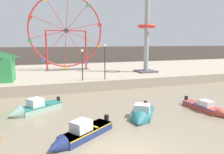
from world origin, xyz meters
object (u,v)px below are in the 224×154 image
(motorboat_faded_red, at_px, (208,108))
(motorboat_navy_blue, at_px, (78,135))
(promenade_lamp_near, at_px, (82,60))
(motorboat_teal_painted, at_px, (141,115))
(drop_tower_steel_tower, at_px, (147,31))
(motorboat_seafoam, at_px, (32,109))
(ferris_wheel_red_frame, at_px, (66,32))
(promenade_lamp_far, at_px, (105,57))

(motorboat_faded_red, xyz_separation_m, motorboat_navy_blue, (-11.01, -1.74, 0.05))
(motorboat_faded_red, relative_size, promenade_lamp_near, 1.26)
(motorboat_teal_painted, distance_m, promenade_lamp_near, 11.61)
(motorboat_navy_blue, bearing_deg, drop_tower_steel_tower, -162.47)
(motorboat_seafoam, bearing_deg, ferris_wheel_red_frame, -139.00)
(ferris_wheel_red_frame, bearing_deg, motorboat_seafoam, -106.44)
(motorboat_teal_painted, height_order, promenade_lamp_far, promenade_lamp_far)
(drop_tower_steel_tower, bearing_deg, ferris_wheel_red_frame, 149.47)
(motorboat_faded_red, bearing_deg, promenade_lamp_far, -159.81)
(motorboat_seafoam, bearing_deg, motorboat_navy_blue, 80.54)
(promenade_lamp_far, bearing_deg, ferris_wheel_red_frame, 106.28)
(promenade_lamp_near, bearing_deg, motorboat_faded_red, -54.07)
(promenade_lamp_near, bearing_deg, ferris_wheel_red_frame, 92.11)
(drop_tower_steel_tower, bearing_deg, motorboat_teal_painted, -118.74)
(motorboat_navy_blue, distance_m, drop_tower_steel_tower, 22.83)
(motorboat_faded_red, height_order, drop_tower_steel_tower, drop_tower_steel_tower)
(motorboat_faded_red, relative_size, motorboat_navy_blue, 1.02)
(drop_tower_steel_tower, bearing_deg, motorboat_navy_blue, -127.96)
(promenade_lamp_near, height_order, promenade_lamp_far, promenade_lamp_far)
(motorboat_seafoam, xyz_separation_m, promenade_lamp_far, (8.24, 6.71, 3.60))
(motorboat_navy_blue, xyz_separation_m, promenade_lamp_far, (5.60, 12.91, 3.59))
(motorboat_navy_blue, distance_m, promenade_lamp_far, 14.52)
(ferris_wheel_red_frame, bearing_deg, motorboat_navy_blue, -96.02)
(ferris_wheel_red_frame, bearing_deg, motorboat_faded_red, -68.68)
(motorboat_seafoam, bearing_deg, motorboat_teal_painted, 119.40)
(motorboat_seafoam, distance_m, promenade_lamp_near, 9.32)
(motorboat_navy_blue, height_order, promenade_lamp_near, promenade_lamp_near)
(motorboat_faded_red, xyz_separation_m, drop_tower_steel_tower, (2.37, 15.41, 6.98))
(motorboat_faded_red, distance_m, promenade_lamp_far, 12.93)
(motorboat_seafoam, bearing_deg, promenade_lamp_far, -173.41)
(motorboat_faded_red, bearing_deg, motorboat_teal_painted, -98.87)
(motorboat_navy_blue, xyz_separation_m, motorboat_teal_painted, (5.11, 2.07, -0.07))
(drop_tower_steel_tower, bearing_deg, motorboat_faded_red, -98.73)
(drop_tower_steel_tower, distance_m, promenade_lamp_near, 11.88)
(promenade_lamp_far, bearing_deg, motorboat_teal_painted, -92.61)
(motorboat_seafoam, relative_size, drop_tower_steel_tower, 0.32)
(motorboat_seafoam, distance_m, drop_tower_steel_tower, 20.61)
(motorboat_navy_blue, xyz_separation_m, promenade_lamp_near, (2.88, 12.96, 3.27))
(promenade_lamp_far, bearing_deg, drop_tower_steel_tower, 28.61)
(motorboat_faded_red, relative_size, motorboat_teal_painted, 1.11)
(motorboat_seafoam, xyz_separation_m, motorboat_navy_blue, (2.64, -6.19, 0.01))
(promenade_lamp_far, bearing_deg, motorboat_faded_red, -64.16)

